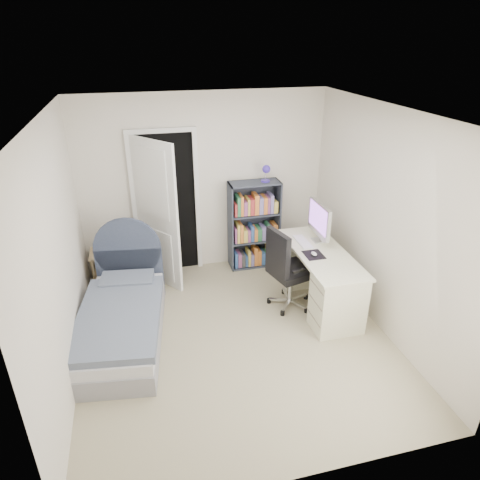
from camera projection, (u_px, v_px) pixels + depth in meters
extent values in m
cube|color=gray|center=(236.00, 339.00, 4.92)|extent=(3.40, 3.60, 0.05)
cube|color=white|center=(235.00, 111.00, 3.81)|extent=(3.40, 3.60, 0.05)
cube|color=silver|center=(204.00, 184.00, 5.95)|extent=(3.40, 0.05, 2.50)
cube|color=silver|center=(302.00, 358.00, 2.77)|extent=(3.40, 0.05, 2.50)
cube|color=silver|center=(56.00, 259.00, 3.98)|extent=(0.05, 3.60, 2.50)
cube|color=silver|center=(386.00, 223.00, 4.74)|extent=(0.05, 3.60, 2.50)
cube|color=black|center=(166.00, 205.00, 5.92)|extent=(0.80, 0.01, 2.00)
cube|color=white|center=(135.00, 209.00, 5.80)|extent=(0.06, 0.06, 2.00)
cube|color=white|center=(197.00, 203.00, 5.99)|extent=(0.06, 0.06, 2.00)
cube|color=white|center=(160.00, 130.00, 5.45)|extent=(0.92, 0.06, 0.06)
cube|color=white|center=(157.00, 216.00, 5.58)|extent=(0.51, 0.66, 2.00)
cube|color=gray|center=(123.00, 332.00, 4.80)|extent=(1.07, 1.86, 0.23)
cube|color=silver|center=(121.00, 320.00, 4.73)|extent=(1.05, 1.83, 0.14)
cube|color=slate|center=(119.00, 317.00, 4.60)|extent=(1.07, 1.60, 0.09)
cube|color=slate|center=(127.00, 280.00, 5.24)|extent=(0.67, 0.44, 0.11)
cube|color=#363F54|center=(131.00, 273.00, 5.52)|extent=(0.84, 0.17, 0.71)
cylinder|color=#363F54|center=(127.00, 249.00, 5.37)|extent=(0.84, 0.17, 0.84)
cylinder|color=#DEBF88|center=(94.00, 275.00, 5.71)|extent=(0.03, 0.03, 0.48)
cylinder|color=#DEBF88|center=(95.00, 263.00, 5.99)|extent=(0.03, 0.03, 0.48)
cylinder|color=#DEBF88|center=(119.00, 272.00, 5.78)|extent=(0.03, 0.03, 0.48)
cylinder|color=#DEBF88|center=(119.00, 260.00, 6.06)|extent=(0.03, 0.03, 0.48)
cube|color=#DEBF88|center=(104.00, 253.00, 5.79)|extent=(0.39, 0.39, 0.03)
cube|color=#DEBF88|center=(107.00, 272.00, 5.92)|extent=(0.35, 0.35, 0.02)
cube|color=#B24C33|center=(100.00, 251.00, 5.76)|extent=(0.15, 0.21, 0.03)
cube|color=#3F598C|center=(100.00, 249.00, 5.75)|extent=(0.14, 0.20, 0.03)
cube|color=#D8CC7F|center=(100.00, 247.00, 5.74)|extent=(0.14, 0.19, 0.03)
cylinder|color=silver|center=(153.00, 276.00, 6.13)|extent=(0.19, 0.19, 0.02)
cylinder|color=silver|center=(149.00, 235.00, 5.85)|extent=(0.01, 0.01, 1.28)
sphere|color=silver|center=(149.00, 193.00, 5.56)|extent=(0.07, 0.07, 0.07)
cube|color=#343B47|center=(230.00, 227.00, 6.11)|extent=(0.02, 0.31, 1.29)
cube|color=#343B47|center=(277.00, 223.00, 6.26)|extent=(0.02, 0.31, 1.29)
cube|color=#343B47|center=(255.00, 183.00, 5.91)|extent=(0.72, 0.31, 0.02)
cube|color=#343B47|center=(253.00, 263.00, 6.46)|extent=(0.72, 0.31, 0.02)
cube|color=#343B47|center=(251.00, 221.00, 6.32)|extent=(0.72, 0.01, 1.29)
cube|color=#343B47|center=(254.00, 239.00, 6.29)|extent=(0.68, 0.29, 0.02)
cube|color=#343B47|center=(254.00, 213.00, 6.11)|extent=(0.68, 0.29, 0.02)
cylinder|color=#4029B4|center=(265.00, 181.00, 5.94)|extent=(0.12, 0.12, 0.02)
cylinder|color=silver|center=(266.00, 175.00, 5.90)|extent=(0.02, 0.02, 0.17)
sphere|color=#4029B4|center=(266.00, 169.00, 5.83)|extent=(0.11, 0.11, 0.11)
cube|color=#335999|center=(235.00, 258.00, 6.32)|extent=(0.04, 0.22, 0.23)
cube|color=#994C7F|center=(238.00, 259.00, 6.34)|extent=(0.05, 0.22, 0.21)
cube|color=#3F3F3F|center=(242.00, 258.00, 6.35)|extent=(0.05, 0.22, 0.20)
cube|color=#335999|center=(245.00, 259.00, 6.37)|extent=(0.03, 0.22, 0.17)
cube|color=#D8BF4C|center=(248.00, 256.00, 6.36)|extent=(0.04, 0.22, 0.24)
cube|color=#7F72B2|center=(251.00, 258.00, 6.39)|extent=(0.04, 0.22, 0.18)
cube|color=orange|center=(254.00, 255.00, 6.38)|extent=(0.05, 0.22, 0.28)
cube|color=orange|center=(258.00, 256.00, 6.40)|extent=(0.05, 0.22, 0.23)
cube|color=#335999|center=(262.00, 256.00, 6.42)|extent=(0.06, 0.22, 0.19)
cube|color=#337F4C|center=(265.00, 256.00, 6.44)|extent=(0.04, 0.22, 0.18)
cube|color=#D8BF4C|center=(268.00, 253.00, 6.43)|extent=(0.03, 0.22, 0.27)
cube|color=#3F3F3F|center=(270.00, 255.00, 6.45)|extent=(0.04, 0.22, 0.19)
cube|color=#7F72B2|center=(273.00, 253.00, 6.45)|extent=(0.04, 0.22, 0.24)
cube|color=#994C7F|center=(235.00, 234.00, 6.15)|extent=(0.03, 0.22, 0.22)
cube|color=#D8BF4C|center=(237.00, 232.00, 6.15)|extent=(0.04, 0.22, 0.27)
cube|color=orange|center=(240.00, 232.00, 6.16)|extent=(0.04, 0.22, 0.27)
cube|color=#D8BF4C|center=(244.00, 234.00, 6.19)|extent=(0.06, 0.22, 0.18)
cube|color=#994C7F|center=(248.00, 234.00, 6.20)|extent=(0.04, 0.22, 0.17)
cube|color=#335999|center=(251.00, 232.00, 6.20)|extent=(0.05, 0.22, 0.23)
cube|color=orange|center=(254.00, 233.00, 6.22)|extent=(0.05, 0.22, 0.18)
cube|color=#337F4C|center=(258.00, 233.00, 6.23)|extent=(0.06, 0.22, 0.18)
cube|color=#7F72B2|center=(262.00, 232.00, 6.24)|extent=(0.05, 0.22, 0.20)
cube|color=#7F72B2|center=(265.00, 232.00, 6.26)|extent=(0.03, 0.22, 0.18)
cube|color=#337F4C|center=(267.00, 230.00, 6.26)|extent=(0.04, 0.22, 0.23)
cube|color=#994C7F|center=(270.00, 231.00, 6.27)|extent=(0.04, 0.22, 0.20)
cube|color=orange|center=(274.00, 230.00, 6.28)|extent=(0.06, 0.22, 0.22)
cube|color=#B23333|center=(234.00, 209.00, 5.98)|extent=(0.03, 0.22, 0.18)
cube|color=#337F4C|center=(237.00, 205.00, 5.97)|extent=(0.04, 0.22, 0.28)
cube|color=orange|center=(241.00, 205.00, 5.97)|extent=(0.04, 0.22, 0.29)
cube|color=#994C7F|center=(244.00, 207.00, 6.00)|extent=(0.05, 0.22, 0.20)
cube|color=#D8BF4C|center=(247.00, 205.00, 6.01)|extent=(0.03, 0.22, 0.24)
cube|color=#B23333|center=(251.00, 205.00, 6.02)|extent=(0.06, 0.22, 0.23)
cube|color=orange|center=(255.00, 203.00, 6.02)|extent=(0.06, 0.22, 0.28)
cube|color=#7F72B2|center=(260.00, 204.00, 6.04)|extent=(0.06, 0.22, 0.24)
cube|color=orange|center=(264.00, 204.00, 6.06)|extent=(0.05, 0.22, 0.24)
cube|color=#994C7F|center=(267.00, 204.00, 6.07)|extent=(0.03, 0.22, 0.23)
cube|color=#7F72B2|center=(270.00, 202.00, 6.07)|extent=(0.05, 0.22, 0.27)
cube|color=#D8BF4C|center=(274.00, 205.00, 6.11)|extent=(0.06, 0.22, 0.17)
cube|color=beige|center=(321.00, 253.00, 5.22)|extent=(0.61, 1.52, 0.03)
cube|color=beige|center=(338.00, 302.00, 4.91)|extent=(0.56, 0.41, 0.71)
cube|color=beige|center=(303.00, 259.00, 5.85)|extent=(0.56, 0.41, 0.71)
cube|color=silver|center=(319.00, 240.00, 5.50)|extent=(0.16, 0.16, 0.01)
cube|color=silver|center=(322.00, 232.00, 5.46)|extent=(0.03, 0.06, 0.22)
cube|color=silver|center=(319.00, 219.00, 5.37)|extent=(0.04, 0.57, 0.41)
cube|color=#A358D7|center=(318.00, 218.00, 5.35)|extent=(0.00, 0.51, 0.32)
cube|color=white|center=(303.00, 242.00, 5.45)|extent=(0.13, 0.41, 0.02)
cube|color=black|center=(314.00, 255.00, 5.14)|extent=(0.22, 0.26, 0.00)
ellipsoid|color=white|center=(314.00, 254.00, 5.14)|extent=(0.06, 0.10, 0.03)
cube|color=silver|center=(298.00, 297.00, 5.54)|extent=(0.27, 0.11, 0.02)
cylinder|color=black|center=(306.00, 297.00, 5.61)|extent=(0.07, 0.07, 0.06)
cube|color=silver|center=(287.00, 295.00, 5.60)|extent=(0.05, 0.27, 0.02)
cylinder|color=black|center=(284.00, 291.00, 5.73)|extent=(0.07, 0.07, 0.06)
cube|color=silver|center=(279.00, 300.00, 5.50)|extent=(0.27, 0.13, 0.02)
cylinder|color=black|center=(269.00, 301.00, 5.52)|extent=(0.07, 0.07, 0.06)
cube|color=silver|center=(286.00, 306.00, 5.38)|extent=(0.20, 0.24, 0.02)
cylinder|color=black|center=(283.00, 313.00, 5.28)|extent=(0.07, 0.07, 0.06)
cube|color=silver|center=(298.00, 304.00, 5.40)|extent=(0.18, 0.25, 0.02)
cylinder|color=black|center=(306.00, 310.00, 5.33)|extent=(0.07, 0.07, 0.06)
cylinder|color=silver|center=(290.00, 287.00, 5.39)|extent=(0.06, 0.06, 0.41)
cube|color=black|center=(291.00, 271.00, 5.30)|extent=(0.57, 0.57, 0.09)
cube|color=black|center=(278.00, 253.00, 5.07)|extent=(0.18, 0.43, 0.54)
cube|color=black|center=(303.00, 270.00, 5.02)|extent=(0.29, 0.11, 0.03)
cube|color=black|center=(279.00, 252.00, 5.42)|extent=(0.29, 0.11, 0.03)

